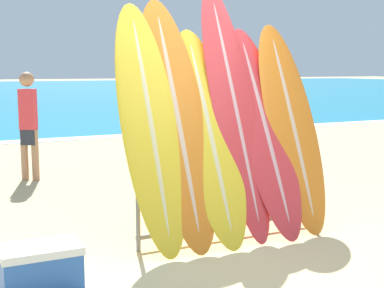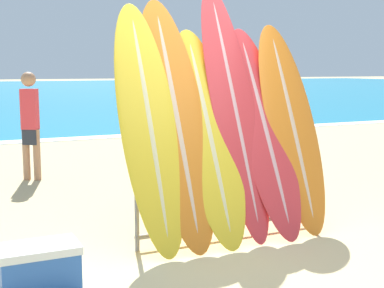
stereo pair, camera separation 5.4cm
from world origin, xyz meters
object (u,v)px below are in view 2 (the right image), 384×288
surfboard_slot_1 (176,119)px  surfboard_slot_3 (234,107)px  surfboard_rack (228,194)px  cooler_box (39,266)px  person_near_water (30,122)px  person_mid_beach (179,108)px  surfboard_slot_0 (149,124)px  surfboard_slot_5 (291,125)px  surfboard_slot_4 (264,129)px  surfboard_slot_2 (208,134)px

surfboard_slot_1 → surfboard_slot_3: bearing=2.8°
surfboard_rack → cooler_box: bearing=-165.9°
person_near_water → surfboard_slot_1: bearing=-45.2°
surfboard_slot_1 → cooler_box: (-1.37, -0.61, -0.98)m
surfboard_slot_1 → surfboard_slot_3: surfboard_slot_3 is taller
person_mid_beach → surfboard_slot_3: bearing=150.5°
surfboard_rack → surfboard_slot_3: (0.16, 0.18, 0.81)m
surfboard_slot_0 → person_mid_beach: 4.70m
surfboard_rack → surfboard_slot_1: bearing=162.4°
surfboard_slot_0 → surfboard_slot_3: surfboard_slot_3 is taller
surfboard_rack → surfboard_slot_3: surfboard_slot_3 is taller
surfboard_rack → cooler_box: surfboard_rack is taller
surfboard_rack → surfboard_slot_5: (0.78, 0.09, 0.61)m
surfboard_slot_4 → cooler_box: bearing=-166.3°
surfboard_slot_2 → surfboard_slot_1: bearing=169.6°
surfboard_slot_0 → person_mid_beach: bearing=62.9°
surfboard_slot_0 → person_near_water: size_ratio=1.43×
surfboard_slot_1 → person_near_water: size_ratio=1.47×
surfboard_slot_0 → surfboard_slot_4: (1.21, -0.02, -0.10)m
surfboard_slot_3 → person_mid_beach: surfboard_slot_3 is taller
surfboard_slot_5 → person_mid_beach: size_ratio=1.25×
surfboard_slot_0 → surfboard_slot_2: size_ratio=1.11×
cooler_box → surfboard_rack: bearing=14.1°
surfboard_rack → surfboard_slot_4: (0.46, 0.10, 0.59)m
surfboard_rack → surfboard_slot_2: size_ratio=0.93×
cooler_box → surfboard_slot_4: bearing=13.7°
surfboard_slot_1 → surfboard_slot_5: surfboard_slot_1 is taller
surfboard_slot_1 → surfboard_slot_4: (0.92, -0.05, -0.13)m
surfboard_slot_3 → surfboard_slot_5: bearing=-8.7°
surfboard_slot_5 → person_mid_beach: 4.26m
surfboard_slot_2 → cooler_box: 1.96m
cooler_box → surfboard_slot_3: bearing=17.8°
surfboard_slot_2 → surfboard_slot_5: size_ratio=0.96×
person_near_water → cooler_box: size_ratio=2.71×
surfboard_slot_0 → surfboard_slot_4: surfboard_slot_0 is taller
surfboard_slot_4 → person_near_water: size_ratio=1.31×
surfboard_slot_3 → person_near_water: surfboard_slot_3 is taller
surfboard_rack → surfboard_slot_2: 0.60m
surfboard_slot_2 → surfboard_slot_4: surfboard_slot_4 is taller
surfboard_slot_5 → person_mid_beach: (0.61, 4.21, -0.13)m
surfboard_slot_0 → surfboard_slot_1: (0.28, 0.03, 0.03)m
surfboard_slot_3 → cooler_box: surfboard_slot_3 is taller
surfboard_rack → surfboard_slot_0: (-0.75, 0.12, 0.69)m
person_near_water → surfboard_rack: bearing=-38.8°
surfboard_slot_3 → surfboard_slot_4: 0.37m
surfboard_slot_4 → person_mid_beach: 4.30m
surfboard_rack → surfboard_slot_0: size_ratio=0.83×
surfboard_slot_4 → surfboard_slot_1: bearing=176.8°
cooler_box → person_near_water: bearing=82.2°
surfboard_slot_3 → surfboard_rack: bearing=-132.0°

